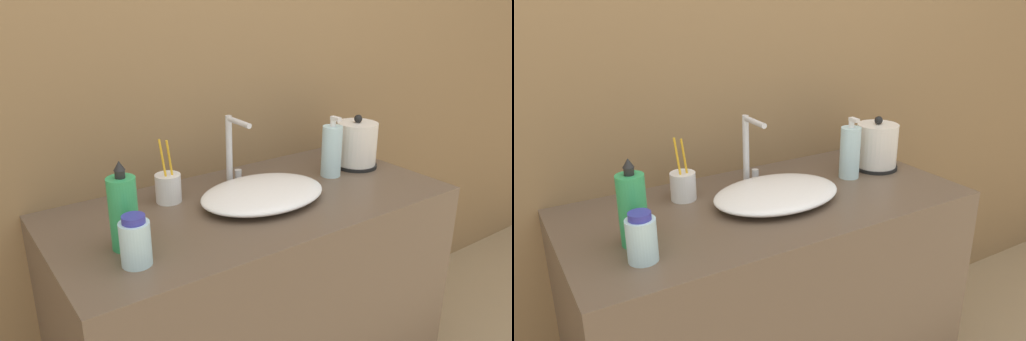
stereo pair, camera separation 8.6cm
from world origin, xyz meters
TOP-DOWN VIEW (x-y plane):
  - wall_back at (0.00, 0.63)m, footprint 6.00×0.04m
  - vanity_counter at (0.00, 0.30)m, footprint 1.26×0.61m
  - sink_basin at (0.02, 0.28)m, footprint 0.41×0.30m
  - faucet at (0.02, 0.47)m, footprint 0.06×0.13m
  - electric_kettle at (0.50, 0.36)m, footprint 0.16×0.16m
  - toothbrush_cup at (-0.22, 0.45)m, footprint 0.08×0.08m
  - lotion_bottle at (0.35, 0.34)m, footprint 0.07×0.07m
  - shampoo_bottle at (-0.44, 0.24)m, footprint 0.07×0.07m
  - mouthwash_bottle at (-0.45, 0.15)m, footprint 0.07×0.07m

SIDE VIEW (x-z plane):
  - vanity_counter at x=0.00m, z-range 0.00..0.86m
  - sink_basin at x=0.02m, z-range 0.86..0.91m
  - toothbrush_cup at x=-0.22m, z-range 0.80..1.01m
  - mouthwash_bottle at x=-0.45m, z-range 0.85..0.98m
  - electric_kettle at x=0.50m, z-range 0.84..1.04m
  - lotion_bottle at x=0.35m, z-range 0.84..1.06m
  - shampoo_bottle at x=-0.44m, z-range 0.84..1.08m
  - faucet at x=0.02m, z-range 0.87..1.11m
  - wall_back at x=0.00m, z-range 0.00..2.60m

